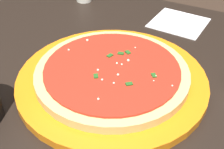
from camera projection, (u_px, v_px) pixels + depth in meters
name	position (u px, v px, depth m)	size (l,w,h in m)	color
restaurant_table	(87.00, 146.00, 0.63)	(0.92, 0.86, 0.74)	black
serving_plate	(112.00, 80.00, 0.56)	(0.35, 0.35, 0.02)	orange
pizza	(112.00, 72.00, 0.55)	(0.28, 0.28, 0.02)	#DBB26B
napkin_folded_right	(179.00, 23.00, 0.76)	(0.12, 0.13, 0.00)	white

